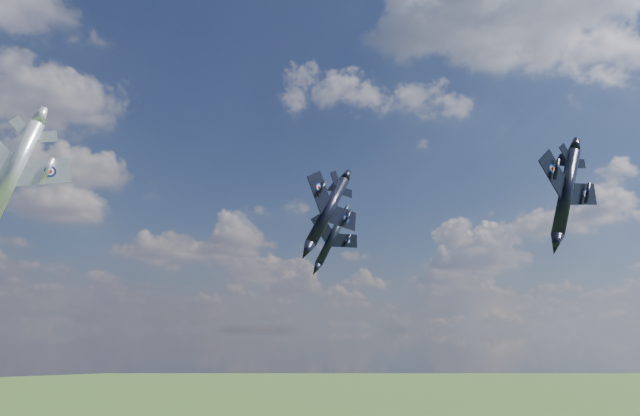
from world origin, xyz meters
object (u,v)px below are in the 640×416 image
jet_lead_navy (328,211)px  jet_left_silver (14,172)px  jet_right_navy (566,192)px  jet_high_navy (331,239)px

jet_lead_navy → jet_left_silver: bearing=150.1°
jet_right_navy → jet_left_silver: (-56.72, 26.07, 0.17)m
jet_lead_navy → jet_left_silver: (-32.74, 10.61, 2.51)m
jet_high_navy → jet_left_silver: 55.66m
jet_lead_navy → jet_right_navy: bearing=-44.7°
jet_lead_navy → jet_high_navy: size_ratio=1.00×
jet_high_navy → jet_lead_navy: bearing=-112.1°
jet_high_navy → jet_left_silver: (-52.61, -18.14, 0.75)m
jet_lead_navy → jet_right_navy: jet_right_navy is taller
jet_lead_navy → jet_left_silver: size_ratio=0.87×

